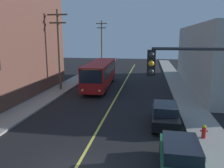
# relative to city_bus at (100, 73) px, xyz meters

# --- Properties ---
(sidewalk_left) EXTENTS (2.50, 90.00, 0.15)m
(sidewalk_left) POSITION_rel_city_bus_xyz_m (-4.50, -9.15, -1.74)
(sidewalk_left) COLOR gray
(sidewalk_left) RESTS_ON ground
(sidewalk_right) EXTENTS (2.50, 90.00, 0.15)m
(sidewalk_right) POSITION_rel_city_bus_xyz_m (10.00, -9.15, -1.74)
(sidewalk_right) COLOR gray
(sidewalk_right) RESTS_ON ground
(lane_stripe_center) EXTENTS (0.16, 60.00, 0.01)m
(lane_stripe_center) POSITION_rel_city_bus_xyz_m (2.75, -4.15, -1.81)
(lane_stripe_center) COLOR #D8CC4C
(lane_stripe_center) RESTS_ON ground
(city_bus) EXTENTS (3.08, 12.24, 3.20)m
(city_bus) POSITION_rel_city_bus_xyz_m (0.00, 0.00, 0.00)
(city_bus) COLOR maroon
(city_bus) RESTS_ON ground
(parked_car_green) EXTENTS (1.92, 4.45, 1.62)m
(parked_car_green) POSITION_rel_city_bus_xyz_m (7.68, -18.35, -0.98)
(parked_car_green) COLOR #196038
(parked_car_green) RESTS_ON ground
(parked_car_black) EXTENTS (1.88, 4.43, 1.62)m
(parked_car_black) POSITION_rel_city_bus_xyz_m (7.35, -12.31, -0.98)
(parked_car_black) COLOR black
(parked_car_black) RESTS_ON ground
(utility_pole_mid) EXTENTS (2.40, 0.28, 9.26)m
(utility_pole_mid) POSITION_rel_city_bus_xyz_m (-4.34, -2.66, 3.45)
(utility_pole_mid) COLOR brown
(utility_pole_mid) RESTS_ON sidewalk_left
(utility_pole_far) EXTENTS (2.40, 0.28, 9.62)m
(utility_pole_far) POSITION_rel_city_bus_xyz_m (-4.12, 20.80, 3.63)
(utility_pole_far) COLOR brown
(utility_pole_far) RESTS_ON sidewalk_left
(traffic_signal_right_corner) EXTENTS (3.75, 0.48, 6.00)m
(traffic_signal_right_corner) POSITION_rel_city_bus_xyz_m (8.16, -19.38, 2.49)
(traffic_signal_right_corner) COLOR #2D2D33
(traffic_signal_right_corner) RESTS_ON sidewalk_right
(fire_hydrant) EXTENTS (0.44, 0.26, 0.84)m
(fire_hydrant) POSITION_rel_city_bus_xyz_m (9.60, -14.34, -1.23)
(fire_hydrant) COLOR red
(fire_hydrant) RESTS_ON sidewalk_right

